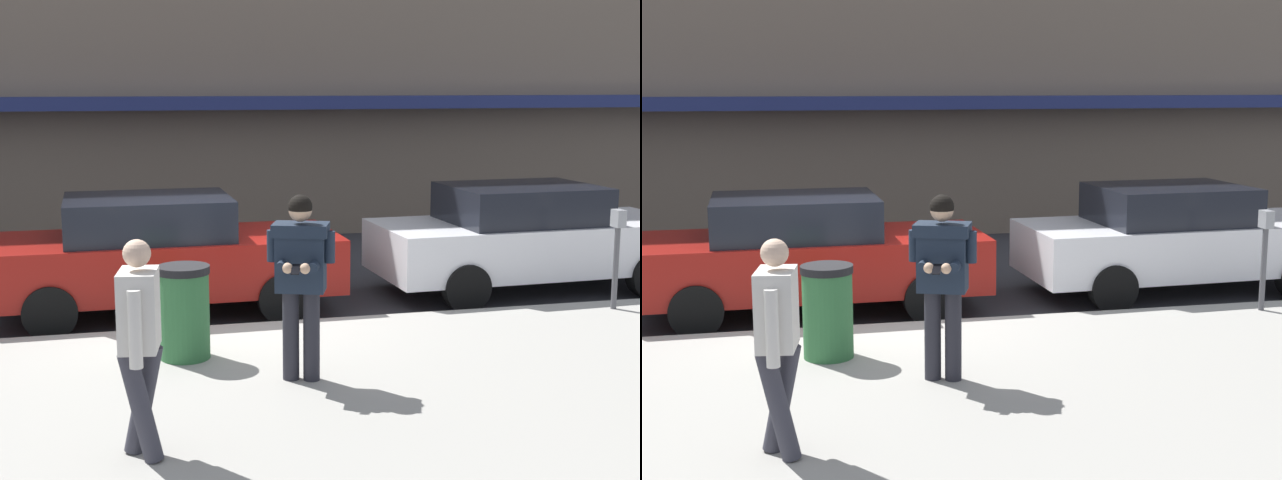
{
  "view_description": "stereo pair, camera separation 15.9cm",
  "coord_description": "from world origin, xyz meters",
  "views": [
    {
      "loc": [
        -1.11,
        -10.42,
        2.97
      ],
      "look_at": [
        0.84,
        -2.28,
        1.49
      ],
      "focal_mm": 50.0,
      "sensor_mm": 36.0,
      "label": 1
    },
    {
      "loc": [
        -0.95,
        -10.45,
        2.97
      ],
      "look_at": [
        0.84,
        -2.28,
        1.49
      ],
      "focal_mm": 50.0,
      "sensor_mm": 36.0,
      "label": 2
    }
  ],
  "objects": [
    {
      "name": "trash_bin",
      "position": [
        -0.4,
        -1.4,
        0.63
      ],
      "size": [
        0.55,
        0.55,
        0.98
      ],
      "color": "#2D6638",
      "rests_on": "sidewalk"
    },
    {
      "name": "parking_meter",
      "position": [
        5.07,
        -0.6,
        0.97
      ],
      "size": [
        0.12,
        0.18,
        1.27
      ],
      "color": "#4C4C51",
      "rests_on": "sidewalk"
    },
    {
      "name": "curb_paint_line",
      "position": [
        1.0,
        0.05,
        0.0
      ],
      "size": [
        28.0,
        0.12,
        0.01
      ],
      "primitive_type": "cube",
      "color": "silver",
      "rests_on": "ground"
    },
    {
      "name": "parked_sedan_mid",
      "position": [
        -0.49,
        1.03,
        0.79
      ],
      "size": [
        4.53,
        1.99,
        1.54
      ],
      "color": "maroon",
      "rests_on": "ground"
    },
    {
      "name": "ground_plane",
      "position": [
        0.0,
        0.0,
        0.0
      ],
      "size": [
        80.0,
        80.0,
        0.0
      ],
      "primitive_type": "plane",
      "color": "#333338"
    },
    {
      "name": "pedestrian_in_light_coat",
      "position": [
        -0.93,
        -3.83,
        1.11
      ],
      "size": [
        0.37,
        0.59,
        1.7
      ],
      "color": "#33333D",
      "rests_on": "sidewalk"
    },
    {
      "name": "sidewalk",
      "position": [
        1.0,
        -2.85,
        0.07
      ],
      "size": [
        32.0,
        5.3,
        0.14
      ],
      "primitive_type": "cube",
      "color": "#99968E",
      "rests_on": "ground"
    },
    {
      "name": "man_texting_on_phone",
      "position": [
        0.63,
        -2.36,
        1.25
      ],
      "size": [
        0.62,
        0.65,
        1.81
      ],
      "color": "#23232B",
      "rests_on": "sidewalk"
    },
    {
      "name": "parked_sedan_far",
      "position": [
        4.72,
        1.11,
        0.79
      ],
      "size": [
        4.57,
        2.07,
        1.54
      ],
      "color": "silver",
      "rests_on": "ground"
    }
  ]
}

